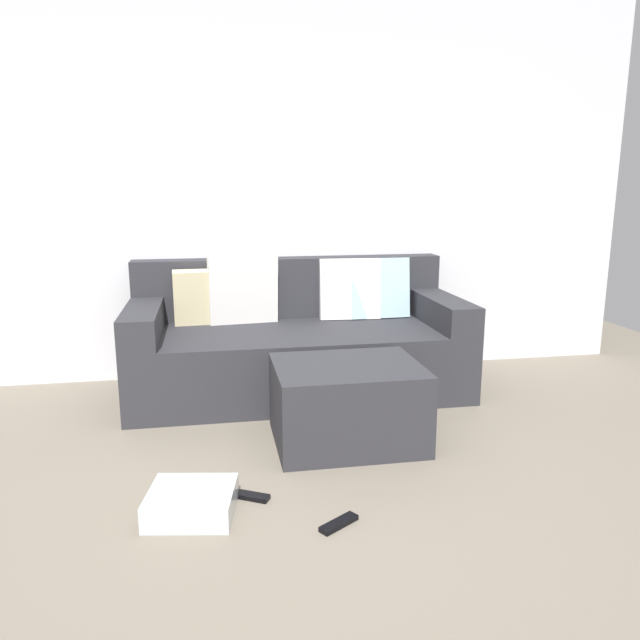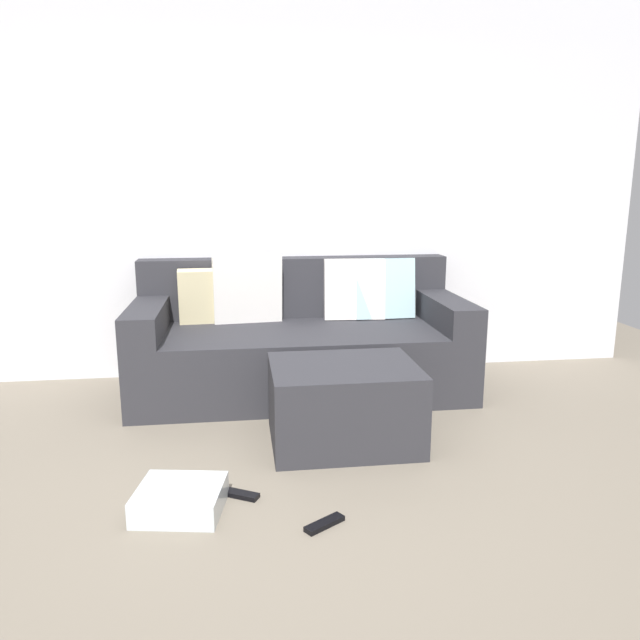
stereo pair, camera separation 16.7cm
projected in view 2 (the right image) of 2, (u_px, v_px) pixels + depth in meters
The scene contains 7 objects.
ground_plane at pixel (286, 518), 2.61m from camera, with size 7.55×7.55×0.00m, color slate.
wall_back at pixel (260, 187), 4.43m from camera, with size 5.81×0.10×2.79m, color silver.
couch_sectional at pixel (300, 343), 4.23m from camera, with size 2.24×0.99×0.93m.
ottoman at pixel (344, 404), 3.35m from camera, with size 0.80×0.64×0.44m, color #2D2D33.
storage_bin at pixel (180, 499), 2.65m from camera, with size 0.37×0.33×0.11m, color silver.
remote_near_ottoman at pixel (325, 524), 2.55m from camera, with size 0.19×0.05×0.02m, color black.
remote_by_storage_bin at pixel (239, 494), 2.79m from camera, with size 0.19×0.06×0.02m, color black.
Camera 2 is at (-0.18, -2.36, 1.39)m, focal length 34.13 mm.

